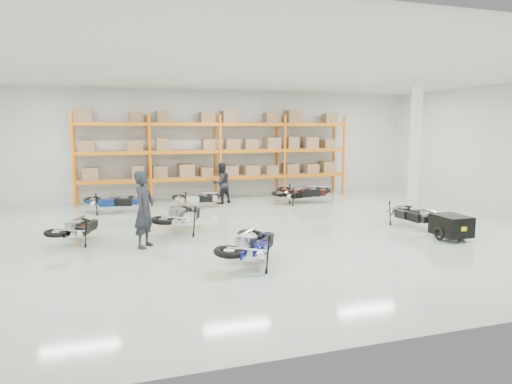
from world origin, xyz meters
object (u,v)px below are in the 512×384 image
object	(u,v)px
moto_back_d	(303,188)
moto_silver_left	(181,211)
person_left	(144,209)
trailer	(451,226)
moto_back_b	(197,195)
moto_back_a	(113,197)
moto_back_c	(296,191)
person_back	(221,183)
moto_black_far_left	(76,224)
moto_touring_right	(413,210)
moto_blue_centre	(251,239)

from	to	relation	value
moto_back_d	moto_silver_left	bearing A→B (deg)	149.47
person_left	trailer	bearing A→B (deg)	-71.44
moto_back_b	moto_back_a	bearing A→B (deg)	97.71
moto_back_a	moto_back_b	xyz separation A→B (m)	(2.96, 0.14, -0.07)
moto_silver_left	moto_back_c	size ratio (longest dim) A/B	1.18
trailer	moto_back_d	distance (m)	7.03
trailer	person_back	size ratio (longest dim) A/B	0.97
moto_back_c	person_left	bearing A→B (deg)	115.75
moto_silver_left	moto_black_far_left	xyz separation A→B (m)	(-2.76, -0.44, -0.10)
moto_touring_right	moto_back_b	bearing A→B (deg)	134.71
moto_back_a	moto_back_d	world-z (taller)	moto_back_d
moto_back_c	moto_black_far_left	bearing A→B (deg)	103.98
moto_blue_centre	trailer	distance (m)	5.74
moto_blue_centre	moto_black_far_left	xyz separation A→B (m)	(-3.73, 3.18, -0.07)
moto_blue_centre	moto_back_c	size ratio (longest dim) A/B	1.12
moto_black_far_left	moto_back_a	xyz separation A→B (m)	(0.95, 4.17, 0.05)
moto_blue_centre	moto_back_d	world-z (taller)	moto_back_d
moto_silver_left	moto_back_d	xyz separation A→B (m)	(5.45, 3.83, -0.03)
moto_back_d	moto_touring_right	bearing A→B (deg)	-142.58
moto_touring_right	person_left	bearing A→B (deg)	178.19
trailer	moto_back_a	size ratio (longest dim) A/B	0.87
trailer	moto_back_d	size ratio (longest dim) A/B	0.83
moto_back_a	moto_back_c	world-z (taller)	moto_back_a
moto_back_d	moto_blue_centre	bearing A→B (deg)	173.35
person_left	person_back	size ratio (longest dim) A/B	1.19
moto_back_d	moto_back_c	bearing A→B (deg)	140.09
moto_back_a	moto_back_d	distance (m)	7.26
moto_back_c	moto_silver_left	bearing A→B (deg)	112.17
moto_touring_right	moto_blue_centre	bearing A→B (deg)	-160.75
trailer	person_left	xyz separation A→B (m)	(-7.78, 1.69, 0.57)
moto_silver_left	person_left	size ratio (longest dim) A/B	1.03
moto_silver_left	person_left	bearing A→B (deg)	77.51
moto_back_c	moto_back_d	bearing A→B (deg)	-77.87
trailer	moto_back_b	distance (m)	8.89
moto_back_d	person_back	world-z (taller)	person_back
moto_silver_left	moto_back_d	bearing A→B (deg)	-119.29
trailer	moto_back_c	bearing A→B (deg)	104.25
moto_touring_right	moto_back_b	world-z (taller)	moto_touring_right
trailer	moto_back_a	distance (m)	10.89
moto_silver_left	moto_back_a	bearing A→B (deg)	-38.55
trailer	person_left	world-z (taller)	person_left
moto_silver_left	moto_back_a	size ratio (longest dim) A/B	1.10
person_left	person_back	world-z (taller)	person_left
moto_black_far_left	trailer	size ratio (longest dim) A/B	1.05
moto_black_far_left	moto_back_c	xyz separation A→B (m)	(7.81, 4.07, 0.01)
person_left	person_back	bearing A→B (deg)	1.40
person_left	person_back	xyz separation A→B (m)	(3.37, 5.98, -0.15)
moto_blue_centre	person_back	xyz separation A→B (m)	(1.30, 8.20, 0.24)
moto_back_d	person_back	xyz separation A→B (m)	(-3.18, 0.75, 0.24)
moto_silver_left	moto_back_b	bearing A→B (deg)	-80.95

